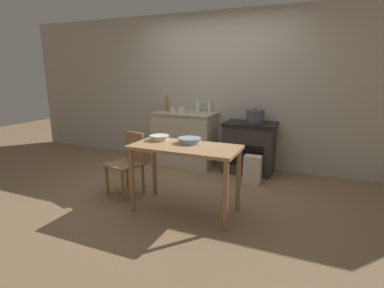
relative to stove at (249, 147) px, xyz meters
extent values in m
plane|color=#896B4C|center=(-0.63, -1.29, -0.40)|extent=(14.00, 14.00, 0.00)
cube|color=#B2AD9E|center=(-0.63, 0.30, 0.87)|extent=(8.00, 0.07, 2.55)
cube|color=beige|center=(-1.12, -0.02, 0.03)|extent=(1.02, 0.58, 0.88)
cube|color=#A9A08F|center=(-1.12, -0.02, 0.49)|extent=(1.05, 0.61, 0.03)
cube|color=#38332D|center=(0.00, 0.00, -0.02)|extent=(0.76, 0.53, 0.77)
cube|color=black|center=(0.00, 0.00, 0.38)|extent=(0.80, 0.57, 0.04)
cube|color=black|center=(0.00, -0.27, -0.07)|extent=(0.53, 0.01, 0.32)
cube|color=#A87F56|center=(-0.35, -1.69, 0.36)|extent=(1.20, 0.60, 0.03)
cylinder|color=#97724E|center=(-0.90, -1.94, -0.03)|extent=(0.06, 0.06, 0.75)
cylinder|color=#97724E|center=(0.21, -1.94, -0.03)|extent=(0.06, 0.06, 0.75)
cylinder|color=#97724E|center=(-0.90, -1.44, -0.03)|extent=(0.06, 0.06, 0.75)
cylinder|color=#97724E|center=(0.21, -1.44, -0.03)|extent=(0.06, 0.06, 0.75)
cube|color=#997047|center=(-1.28, -1.57, 0.01)|extent=(0.49, 0.49, 0.03)
cube|color=#997047|center=(-1.23, -1.39, 0.22)|extent=(0.35, 0.13, 0.38)
cylinder|color=#997047|center=(-1.48, -1.68, -0.21)|extent=(0.04, 0.04, 0.40)
cylinder|color=#997047|center=(-1.16, -1.77, -0.21)|extent=(0.04, 0.04, 0.40)
cylinder|color=#997047|center=(-1.39, -1.37, -0.21)|extent=(0.04, 0.04, 0.40)
cylinder|color=#997047|center=(-1.07, -1.45, -0.21)|extent=(0.04, 0.04, 0.40)
cube|color=beige|center=(0.16, -0.48, -0.20)|extent=(0.24, 0.17, 0.40)
cylinder|color=#4C4C51|center=(0.07, 0.00, 0.49)|extent=(0.28, 0.28, 0.19)
cylinder|color=#4C4C51|center=(0.07, 0.00, 0.60)|extent=(0.29, 0.29, 0.02)
sphere|color=black|center=(0.07, 0.00, 0.62)|extent=(0.02, 0.02, 0.02)
cylinder|color=silver|center=(-0.74, -1.57, 0.41)|extent=(0.21, 0.21, 0.06)
cylinder|color=beige|center=(-0.74, -1.57, 0.43)|extent=(0.23, 0.23, 0.01)
cylinder|color=#93A8B2|center=(-0.35, -1.56, 0.41)|extent=(0.25, 0.25, 0.06)
cylinder|color=#8597A0|center=(-0.35, -1.56, 0.44)|extent=(0.27, 0.27, 0.01)
cylinder|color=olive|center=(-1.50, 0.04, 0.61)|extent=(0.07, 0.07, 0.20)
cylinder|color=olive|center=(-1.50, 0.04, 0.75)|extent=(0.03, 0.03, 0.08)
cylinder|color=silver|center=(-0.95, 0.12, 0.59)|extent=(0.07, 0.07, 0.17)
cylinder|color=silver|center=(-0.95, 0.12, 0.71)|extent=(0.03, 0.03, 0.07)
cylinder|color=silver|center=(-0.76, 0.20, 0.59)|extent=(0.06, 0.06, 0.18)
cylinder|color=silver|center=(-0.76, 0.20, 0.72)|extent=(0.02, 0.02, 0.07)
cylinder|color=silver|center=(-1.12, -0.17, 0.55)|extent=(0.09, 0.09, 0.10)
cylinder|color=silver|center=(-1.31, -0.11, 0.54)|extent=(0.08, 0.08, 0.08)
camera|label=1|loc=(1.01, -4.61, 1.18)|focal=28.00mm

